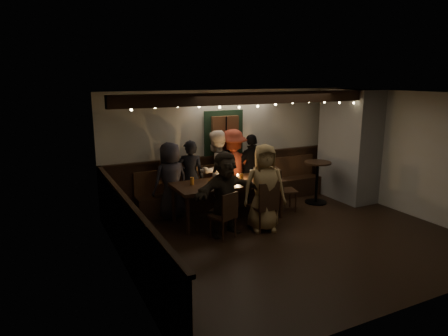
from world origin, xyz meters
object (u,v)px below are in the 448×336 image
person_e (252,170)px  person_g (264,188)px  dining_table (228,185)px  person_f (225,193)px  chair_near_left (226,213)px  chair_end (282,187)px  person_b (190,177)px  high_top (317,177)px  person_c (216,171)px  person_d (232,168)px  person_a (171,180)px  chair_near_right (266,203)px

person_e → person_g: 1.58m
dining_table → person_f: size_ratio=1.42×
chair_near_left → person_e: 2.13m
chair_near_left → person_f: bearing=67.8°
chair_end → chair_near_left: bearing=-154.1°
chair_end → person_e: 0.81m
person_b → person_g: (0.88, -1.55, 0.04)m
dining_table → high_top: (2.34, 0.09, -0.12)m
person_f → person_b: bearing=86.1°
person_c → person_f: (-0.45, -1.37, -0.09)m
dining_table → chair_end: dining_table is taller
person_c → person_d: 0.45m
person_b → person_f: bearing=117.4°
person_b → person_e: bearing=-160.9°
person_f → person_g: (0.76, -0.13, 0.05)m
person_a → person_b: bearing=-179.2°
high_top → person_c: (-2.30, 0.61, 0.26)m
dining_table → chair_end: bearing=-0.2°
chair_near_left → person_b: person_b is taller
chair_end → person_e: (-0.36, 0.68, 0.27)m
chair_near_right → person_e: person_e is taller
chair_near_right → person_d: size_ratio=0.56×
person_c → person_f: 1.44m
person_e → person_g: size_ratio=0.97×
chair_near_right → person_a: (-1.36, 1.52, 0.25)m
chair_near_right → person_c: 1.63m
person_f → person_g: 0.77m
chair_near_left → person_d: (0.98, 1.65, 0.38)m
chair_near_left → person_d: size_ratio=0.50×
chair_end → dining_table: bearing=179.8°
chair_near_right → person_g: size_ratio=0.58×
high_top → person_c: size_ratio=0.56×
chair_end → person_b: size_ratio=0.61×
person_d → person_f: bearing=50.5°
dining_table → person_c: size_ratio=1.28×
dining_table → chair_near_right: size_ratio=2.31×
person_a → person_d: (1.49, 0.11, 0.08)m
dining_table → person_a: size_ratio=1.42×
chair_near_left → chair_near_right: size_ratio=0.90×
chair_near_left → chair_end: chair_end is taller
person_b → person_g: person_g is taller
dining_table → person_g: bearing=-65.8°
person_b → person_d: person_d is taller
person_a → person_c: 1.05m
dining_table → person_g: person_g is taller
person_b → person_d: size_ratio=0.91×
chair_near_left → person_a: (-0.51, 1.53, 0.30)m
high_top → person_d: bearing=159.7°
chair_near_left → person_g: 0.91m
chair_near_right → chair_end: size_ratio=1.02×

